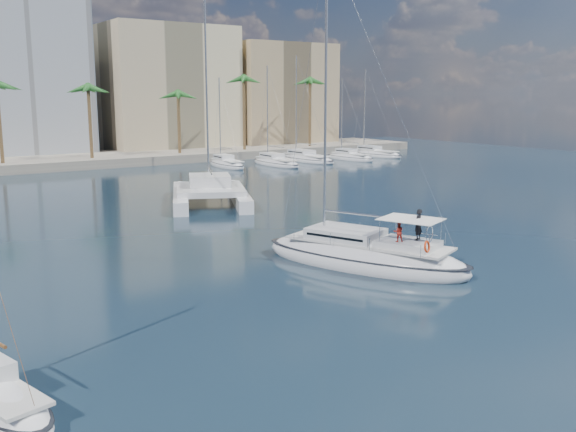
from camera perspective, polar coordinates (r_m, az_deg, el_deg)
ground at (r=35.63m, az=3.01°, el=-4.71°), size 160.00×160.00×0.00m
quay at (r=91.13m, az=-20.98°, el=4.47°), size 120.00×14.00×1.20m
building_beige at (r=106.29m, az=-10.73°, el=10.88°), size 20.00×14.00×20.00m
building_tan_right at (r=114.14m, az=-0.92°, el=10.54°), size 18.00×12.00×18.00m
palm_centre at (r=86.81m, az=-20.78°, el=10.62°), size 3.60×3.60×12.30m
palm_right at (r=100.56m, az=-1.28°, el=11.24°), size 3.60×3.60×12.30m
main_sloop at (r=36.38m, az=6.77°, el=-3.55°), size 8.35×13.09×18.56m
catamaran at (r=57.02m, az=-6.95°, el=2.30°), size 11.10×14.24×18.49m
seagull at (r=36.28m, az=3.74°, el=-2.59°), size 0.93×0.40×0.17m
moored_yacht_a at (r=85.30m, az=-5.48°, el=4.35°), size 3.37×9.52×11.90m
moored_yacht_b at (r=86.93m, az=-1.07°, el=4.52°), size 3.32×10.83×13.72m
moored_yacht_c at (r=92.24m, az=1.63°, el=4.88°), size 3.98×12.33×15.54m
moored_yacht_d at (r=94.64m, az=5.55°, el=4.98°), size 3.52×9.55×11.90m
moored_yacht_e at (r=100.39m, az=7.68°, el=5.27°), size 4.61×11.11×13.72m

